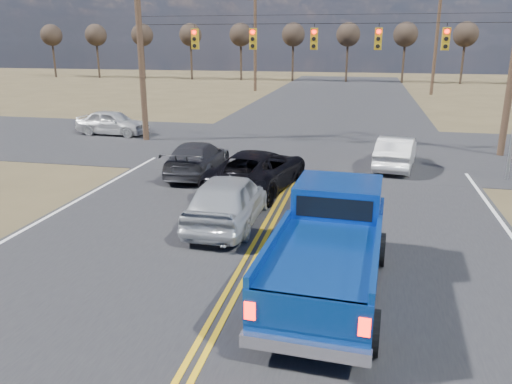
% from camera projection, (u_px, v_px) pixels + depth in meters
% --- Properties ---
extents(ground, '(160.00, 160.00, 0.00)m').
position_uv_depth(ground, '(198.00, 357.00, 8.64)').
color(ground, brown).
rests_on(ground, ground).
extents(road_main, '(14.00, 120.00, 0.02)m').
position_uv_depth(road_main, '(286.00, 192.00, 17.99)').
color(road_main, '#28282B').
rests_on(road_main, ground).
extents(road_cross, '(120.00, 12.00, 0.02)m').
position_uv_depth(road_cross, '(311.00, 147.00, 25.47)').
color(road_cross, '#28282B').
rests_on(road_cross, ground).
extents(signal_gantry, '(19.60, 4.83, 10.00)m').
position_uv_depth(signal_gantry, '(324.00, 44.00, 23.69)').
color(signal_gantry, '#473323').
rests_on(signal_gantry, ground).
extents(utility_poles, '(19.60, 58.32, 10.00)m').
position_uv_depth(utility_poles, '(312.00, 41.00, 23.00)').
color(utility_poles, '#473323').
rests_on(utility_poles, ground).
extents(treeline, '(87.00, 117.80, 7.40)m').
position_uv_depth(treeline, '(328.00, 33.00, 32.17)').
color(treeline, '#33261C').
rests_on(treeline, ground).
extents(pickup_truck, '(2.53, 5.82, 2.14)m').
position_uv_depth(pickup_truck, '(330.00, 247.00, 10.58)').
color(pickup_truck, black).
rests_on(pickup_truck, ground).
extents(silver_suv, '(1.84, 4.56, 1.55)m').
position_uv_depth(silver_suv, '(229.00, 199.00, 14.66)').
color(silver_suv, '#B2B6BA').
rests_on(silver_suv, ground).
extents(black_suv, '(3.30, 5.62, 1.47)m').
position_uv_depth(black_suv, '(258.00, 170.00, 18.13)').
color(black_suv, black).
rests_on(black_suv, ground).
extents(white_car_queue, '(2.03, 4.30, 1.36)m').
position_uv_depth(white_car_queue, '(396.00, 152.00, 21.20)').
color(white_car_queue, beige).
rests_on(white_car_queue, ground).
extents(dgrey_car_queue, '(2.08, 4.67, 1.33)m').
position_uv_depth(dgrey_car_queue, '(197.00, 158.00, 20.21)').
color(dgrey_car_queue, '#35353A').
rests_on(dgrey_car_queue, ground).
extents(cross_car_west, '(1.95, 4.27, 1.42)m').
position_uv_depth(cross_car_west, '(113.00, 122.00, 28.63)').
color(cross_car_west, silver).
rests_on(cross_car_west, ground).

